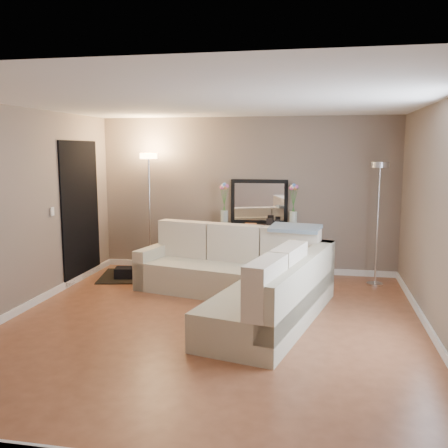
% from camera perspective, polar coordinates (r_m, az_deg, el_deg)
% --- Properties ---
extents(floor, '(5.00, 5.50, 0.01)m').
position_cam_1_polar(floor, '(6.04, -1.47, -11.56)').
color(floor, '#985737').
rests_on(floor, ground).
extents(ceiling, '(5.00, 5.50, 0.01)m').
position_cam_1_polar(ceiling, '(5.69, -1.58, 13.93)').
color(ceiling, white).
rests_on(ceiling, ground).
extents(wall_back, '(5.00, 0.02, 2.60)m').
position_cam_1_polar(wall_back, '(8.42, 2.54, 3.30)').
color(wall_back, gray).
rests_on(wall_back, ground).
extents(wall_front, '(5.00, 0.02, 2.60)m').
position_cam_1_polar(wall_front, '(3.13, -12.55, -5.94)').
color(wall_front, gray).
rests_on(wall_front, ground).
extents(wall_left, '(0.02, 5.50, 2.60)m').
position_cam_1_polar(wall_left, '(6.72, -22.91, 1.29)').
color(wall_left, gray).
rests_on(wall_left, ground).
extents(wall_right, '(0.02, 5.50, 2.60)m').
position_cam_1_polar(wall_right, '(5.74, 23.78, 0.09)').
color(wall_right, gray).
rests_on(wall_right, ground).
extents(baseboard_back, '(5.00, 0.03, 0.10)m').
position_cam_1_polar(baseboard_back, '(8.60, 2.46, -5.03)').
color(baseboard_back, white).
rests_on(baseboard_back, ground).
extents(baseboard_left, '(0.03, 5.50, 0.10)m').
position_cam_1_polar(baseboard_left, '(6.97, -22.13, -8.96)').
color(baseboard_left, white).
rests_on(baseboard_left, ground).
extents(baseboard_right, '(0.03, 5.50, 0.10)m').
position_cam_1_polar(baseboard_right, '(6.03, 22.81, -11.74)').
color(baseboard_right, white).
rests_on(baseboard_right, ground).
extents(doorway, '(0.02, 1.20, 2.20)m').
position_cam_1_polar(doorway, '(8.19, -16.05, 1.42)').
color(doorway, black).
rests_on(doorway, ground).
extents(switch_plate, '(0.02, 0.08, 0.12)m').
position_cam_1_polar(switch_plate, '(7.44, -19.04, 1.36)').
color(switch_plate, white).
rests_on(switch_plate, ground).
extents(sectional_sofa, '(2.90, 3.21, 0.97)m').
position_cam_1_polar(sectional_sofa, '(6.71, 2.32, -6.23)').
color(sectional_sofa, beige).
rests_on(sectional_sofa, floor).
extents(throw_blanket, '(0.76, 0.53, 0.09)m').
position_cam_1_polar(throw_blanket, '(7.05, 8.14, -0.46)').
color(throw_blanket, gray).
rests_on(throw_blanket, sectional_sofa).
extents(console_table, '(1.36, 0.43, 0.83)m').
position_cam_1_polar(console_table, '(8.32, 3.32, -2.57)').
color(console_table, black).
rests_on(console_table, floor).
extents(leaning_mirror, '(0.95, 0.09, 0.74)m').
position_cam_1_polar(leaning_mirror, '(8.38, 4.05, 2.56)').
color(leaning_mirror, black).
rests_on(leaning_mirror, console_table).
extents(table_decor, '(0.57, 0.13, 0.13)m').
position_cam_1_polar(table_decor, '(8.21, 3.90, -0.01)').
color(table_decor, orange).
rests_on(table_decor, console_table).
extents(flower_vase_left, '(0.16, 0.13, 0.71)m').
position_cam_1_polar(flower_vase_left, '(8.27, 0.03, 1.93)').
color(flower_vase_left, silver).
rests_on(flower_vase_left, console_table).
extents(flower_vase_right, '(0.16, 0.13, 0.71)m').
position_cam_1_polar(flower_vase_right, '(8.19, 7.93, 1.79)').
color(flower_vase_right, silver).
rests_on(flower_vase_right, console_table).
extents(floor_lamp_lit, '(0.33, 0.33, 2.00)m').
position_cam_1_polar(floor_lamp_lit, '(8.47, -8.55, 4.01)').
color(floor_lamp_lit, silver).
rests_on(floor_lamp_lit, floor).
extents(floor_lamp_unlit, '(0.30, 0.30, 1.88)m').
position_cam_1_polar(floor_lamp_unlit, '(7.84, 17.26, 2.74)').
color(floor_lamp_unlit, silver).
rests_on(floor_lamp_unlit, floor).
extents(charcoal_rug, '(1.48, 1.22, 0.02)m').
position_cam_1_polar(charcoal_rug, '(8.34, -9.42, -5.88)').
color(charcoal_rug, black).
rests_on(charcoal_rug, floor).
extents(black_bag, '(0.42, 0.33, 0.24)m').
position_cam_1_polar(black_bag, '(8.26, -11.03, -5.71)').
color(black_bag, black).
rests_on(black_bag, charcoal_rug).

